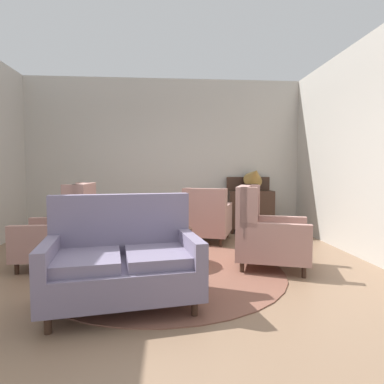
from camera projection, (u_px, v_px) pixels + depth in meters
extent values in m
plane|color=#896B51|center=(164.00, 279.00, 3.69)|extent=(8.48, 8.48, 0.00)
cube|color=#BCB7AD|center=(166.00, 156.00, 6.60)|extent=(5.81, 0.08, 3.12)
cube|color=#BCB7AD|center=(357.00, 150.00, 4.70)|extent=(0.08, 4.24, 3.12)
cube|color=#382319|center=(166.00, 228.00, 6.64)|extent=(5.65, 0.03, 0.12)
cylinder|color=brown|center=(165.00, 271.00, 3.99)|extent=(2.96, 2.96, 0.01)
cylinder|color=#382319|center=(163.00, 230.00, 4.25)|extent=(0.78, 0.78, 0.04)
cylinder|color=#382319|center=(163.00, 246.00, 4.26)|extent=(0.10, 0.10, 0.41)
cube|color=#382319|center=(179.00, 261.00, 4.31)|extent=(0.28, 0.08, 0.07)
cube|color=#382319|center=(154.00, 258.00, 4.44)|extent=(0.22, 0.26, 0.07)
cube|color=#382319|center=(154.00, 266.00, 4.08)|extent=(0.20, 0.27, 0.07)
cylinder|color=brown|center=(166.00, 227.00, 4.26)|extent=(0.09, 0.09, 0.02)
ellipsoid|color=brown|center=(166.00, 219.00, 4.25)|extent=(0.16, 0.16, 0.21)
cylinder|color=brown|center=(166.00, 207.00, 4.24)|extent=(0.07, 0.07, 0.11)
torus|color=brown|center=(166.00, 203.00, 4.24)|extent=(0.12, 0.12, 0.02)
cube|color=slate|center=(123.00, 278.00, 2.92)|extent=(1.50, 1.07, 0.28)
cube|color=slate|center=(121.00, 224.00, 3.23)|extent=(1.37, 0.37, 0.60)
cube|color=slate|center=(88.00, 261.00, 2.79)|extent=(0.65, 0.73, 0.10)
cube|color=slate|center=(157.00, 256.00, 2.94)|extent=(0.65, 0.73, 0.10)
cube|color=slate|center=(47.00, 256.00, 2.70)|extent=(0.24, 0.76, 0.23)
cube|color=slate|center=(191.00, 248.00, 3.01)|extent=(0.24, 0.76, 0.23)
cylinder|color=#382319|center=(48.00, 325.00, 2.46)|extent=(0.06, 0.06, 0.14)
cylinder|color=#382319|center=(195.00, 309.00, 2.74)|extent=(0.06, 0.06, 0.14)
cylinder|color=#382319|center=(61.00, 292.00, 3.12)|extent=(0.06, 0.06, 0.14)
cylinder|color=#382319|center=(178.00, 282.00, 3.41)|extent=(0.06, 0.06, 0.14)
cube|color=tan|center=(209.00, 225.00, 5.70)|extent=(0.98, 1.10, 0.30)
cube|color=tan|center=(204.00, 204.00, 5.30)|extent=(0.73, 0.36, 0.53)
cube|color=tan|center=(224.00, 200.00, 5.31)|extent=(0.16, 0.22, 0.40)
cube|color=tan|center=(187.00, 200.00, 5.46)|extent=(0.16, 0.22, 0.40)
cube|color=tan|center=(226.00, 211.00, 5.66)|extent=(0.35, 0.81, 0.22)
cube|color=tan|center=(192.00, 210.00, 5.81)|extent=(0.35, 0.81, 0.22)
cylinder|color=#382319|center=(227.00, 234.00, 6.01)|extent=(0.06, 0.06, 0.14)
cylinder|color=#382319|center=(198.00, 232.00, 6.15)|extent=(0.06, 0.06, 0.14)
cylinder|color=#382319|center=(221.00, 242.00, 5.28)|extent=(0.06, 0.06, 0.14)
cylinder|color=#382319|center=(188.00, 241.00, 5.42)|extent=(0.06, 0.06, 0.14)
cube|color=tan|center=(56.00, 246.00, 4.20)|extent=(0.92, 0.79, 0.26)
cube|color=tan|center=(85.00, 209.00, 4.20)|extent=(0.16, 0.77, 0.69)
cube|color=tan|center=(84.00, 201.00, 4.52)|extent=(0.20, 0.10, 0.52)
cube|color=tan|center=(71.00, 206.00, 3.86)|extent=(0.20, 0.10, 0.52)
cube|color=tan|center=(60.00, 224.00, 4.51)|extent=(0.81, 0.12, 0.20)
cube|color=tan|center=(42.00, 233.00, 3.84)|extent=(0.81, 0.12, 0.20)
cylinder|color=#382319|center=(36.00, 255.00, 4.47)|extent=(0.06, 0.06, 0.14)
cylinder|color=#382319|center=(17.00, 268.00, 3.87)|extent=(0.06, 0.06, 0.14)
cylinder|color=#382319|center=(91.00, 254.00, 4.55)|extent=(0.06, 0.06, 0.14)
cylinder|color=#382319|center=(80.00, 267.00, 3.95)|extent=(0.06, 0.06, 0.14)
cube|color=tan|center=(273.00, 246.00, 4.10)|extent=(1.07, 0.98, 0.29)
cube|color=tan|center=(244.00, 210.00, 4.16)|extent=(0.37, 0.75, 0.63)
cube|color=tan|center=(249.00, 207.00, 3.82)|extent=(0.22, 0.16, 0.48)
cube|color=tan|center=(252.00, 202.00, 4.44)|extent=(0.22, 0.16, 0.48)
cube|color=tan|center=(277.00, 232.00, 3.76)|extent=(0.77, 0.34, 0.21)
cube|color=tan|center=(277.00, 224.00, 4.38)|extent=(0.77, 0.34, 0.21)
cylinder|color=#382319|center=(304.00, 272.00, 3.74)|extent=(0.06, 0.06, 0.14)
cylinder|color=#382319|center=(300.00, 259.00, 4.30)|extent=(0.06, 0.06, 0.14)
cylinder|color=#382319|center=(242.00, 267.00, 3.92)|extent=(0.06, 0.06, 0.14)
cylinder|color=#382319|center=(246.00, 255.00, 4.48)|extent=(0.06, 0.06, 0.14)
cube|color=#382319|center=(250.00, 209.00, 6.50)|extent=(0.90, 0.41, 0.75)
cube|color=#382319|center=(248.00, 184.00, 6.65)|extent=(0.90, 0.04, 0.28)
cube|color=#382319|center=(232.00, 231.00, 6.34)|extent=(0.06, 0.06, 0.10)
cube|color=#382319|center=(271.00, 231.00, 6.40)|extent=(0.06, 0.06, 0.10)
cube|color=#382319|center=(229.00, 229.00, 6.65)|extent=(0.06, 0.06, 0.10)
cube|color=#382319|center=(267.00, 228.00, 6.71)|extent=(0.06, 0.06, 0.10)
cube|color=#382319|center=(251.00, 187.00, 6.45)|extent=(0.24, 0.24, 0.14)
cone|color=#B28942|center=(255.00, 175.00, 6.36)|extent=(0.39, 0.51, 0.51)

